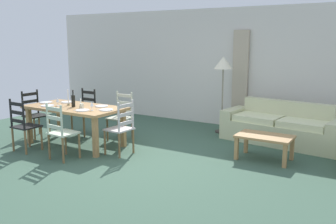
% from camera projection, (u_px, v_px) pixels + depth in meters
% --- Properties ---
extents(ground_plane, '(9.60, 9.60, 0.02)m').
position_uv_depth(ground_plane, '(133.00, 160.00, 6.30)').
color(ground_plane, '#3A5745').
extents(wall_far, '(9.60, 0.16, 2.70)m').
position_uv_depth(wall_far, '(216.00, 67.00, 8.81)').
color(wall_far, silver).
rests_on(wall_far, ground_plane).
extents(curtain_panel_left, '(0.35, 0.08, 2.20)m').
position_uv_depth(curtain_panel_left, '(240.00, 80.00, 8.40)').
color(curtain_panel_left, '#B8A78D').
rests_on(curtain_panel_left, ground_plane).
extents(dining_table, '(1.90, 0.96, 0.75)m').
position_uv_depth(dining_table, '(75.00, 111.00, 7.04)').
color(dining_table, '#AD804D').
rests_on(dining_table, ground_plane).
extents(dining_chair_near_left, '(0.43, 0.41, 0.96)m').
position_uv_depth(dining_chair_near_left, '(24.00, 125.00, 6.67)').
color(dining_chair_near_left, black).
rests_on(dining_chair_near_left, ground_plane).
extents(dining_chair_near_right, '(0.45, 0.43, 0.96)m').
position_uv_depth(dining_chair_near_right, '(61.00, 132.00, 6.20)').
color(dining_chair_near_right, beige).
rests_on(dining_chair_near_right, ground_plane).
extents(dining_chair_far_left, '(0.43, 0.41, 0.96)m').
position_uv_depth(dining_chair_far_left, '(85.00, 112.00, 7.96)').
color(dining_chair_far_left, black).
rests_on(dining_chair_far_left, ground_plane).
extents(dining_chair_far_right, '(0.42, 0.40, 0.96)m').
position_uv_depth(dining_chair_far_right, '(121.00, 116.00, 7.48)').
color(dining_chair_far_right, beige).
rests_on(dining_chair_far_right, ground_plane).
extents(dining_chair_head_west, '(0.42, 0.44, 0.96)m').
position_uv_depth(dining_chair_head_west, '(34.00, 114.00, 7.71)').
color(dining_chair_head_west, black).
rests_on(dining_chair_head_west, ground_plane).
extents(dining_chair_head_east, '(0.43, 0.45, 0.96)m').
position_uv_depth(dining_chair_head_east, '(121.00, 128.00, 6.48)').
color(dining_chair_head_east, beige).
rests_on(dining_chair_head_east, ground_plane).
extents(dinner_plate_near_left, '(0.24, 0.24, 0.02)m').
position_uv_depth(dinner_plate_near_left, '(48.00, 106.00, 7.05)').
color(dinner_plate_near_left, white).
rests_on(dinner_plate_near_left, dining_table).
extents(fork_near_left, '(0.02, 0.17, 0.01)m').
position_uv_depth(fork_near_left, '(42.00, 105.00, 7.13)').
color(fork_near_left, silver).
rests_on(fork_near_left, dining_table).
extents(dinner_plate_near_right, '(0.24, 0.24, 0.02)m').
position_uv_depth(dinner_plate_near_right, '(83.00, 110.00, 6.58)').
color(dinner_plate_near_right, white).
rests_on(dinner_plate_near_right, dining_table).
extents(fork_near_right, '(0.03, 0.17, 0.01)m').
position_uv_depth(fork_near_right, '(76.00, 110.00, 6.66)').
color(fork_near_right, silver).
rests_on(fork_near_right, dining_table).
extents(dinner_plate_far_left, '(0.24, 0.24, 0.02)m').
position_uv_depth(dinner_plate_far_left, '(67.00, 102.00, 7.47)').
color(dinner_plate_far_left, white).
rests_on(dinner_plate_far_left, dining_table).
extents(fork_far_left, '(0.02, 0.17, 0.01)m').
position_uv_depth(fork_far_left, '(62.00, 102.00, 7.54)').
color(fork_far_left, silver).
rests_on(fork_far_left, dining_table).
extents(dinner_plate_far_right, '(0.24, 0.24, 0.02)m').
position_uv_depth(dinner_plate_far_right, '(102.00, 106.00, 7.00)').
color(dinner_plate_far_right, white).
rests_on(dinner_plate_far_right, dining_table).
extents(fork_far_right, '(0.02, 0.17, 0.01)m').
position_uv_depth(fork_far_right, '(96.00, 106.00, 7.08)').
color(fork_far_right, silver).
rests_on(fork_far_right, dining_table).
extents(dinner_plate_head_west, '(0.24, 0.24, 0.02)m').
position_uv_depth(dinner_plate_head_west, '(46.00, 102.00, 7.43)').
color(dinner_plate_head_west, white).
rests_on(dinner_plate_head_west, dining_table).
extents(fork_head_west, '(0.02, 0.17, 0.01)m').
position_uv_depth(fork_head_west, '(41.00, 102.00, 7.50)').
color(fork_head_west, silver).
rests_on(fork_head_west, dining_table).
extents(dinner_plate_head_east, '(0.24, 0.24, 0.02)m').
position_uv_depth(dinner_plate_head_east, '(106.00, 110.00, 6.62)').
color(dinner_plate_head_east, white).
rests_on(dinner_plate_head_east, dining_table).
extents(fork_head_east, '(0.03, 0.17, 0.01)m').
position_uv_depth(fork_head_east, '(100.00, 109.00, 6.70)').
color(fork_head_east, silver).
rests_on(fork_head_east, dining_table).
extents(wine_bottle, '(0.07, 0.07, 0.32)m').
position_uv_depth(wine_bottle, '(73.00, 101.00, 6.95)').
color(wine_bottle, black).
rests_on(wine_bottle, dining_table).
extents(wine_glass_near_left, '(0.06, 0.06, 0.16)m').
position_uv_depth(wine_glass_near_left, '(58.00, 100.00, 7.05)').
color(wine_glass_near_left, white).
rests_on(wine_glass_near_left, dining_table).
extents(wine_glass_near_right, '(0.06, 0.06, 0.16)m').
position_uv_depth(wine_glass_near_right, '(92.00, 104.00, 6.60)').
color(wine_glass_near_right, white).
rests_on(wine_glass_near_right, dining_table).
extents(coffee_cup_primary, '(0.07, 0.07, 0.09)m').
position_uv_depth(coffee_cup_primary, '(82.00, 106.00, 6.81)').
color(coffee_cup_primary, beige).
rests_on(coffee_cup_primary, dining_table).
extents(candle_tall, '(0.05, 0.05, 0.30)m').
position_uv_depth(candle_tall, '(68.00, 101.00, 7.12)').
color(candle_tall, '#998C66').
rests_on(candle_tall, dining_table).
extents(candle_short, '(0.05, 0.05, 0.17)m').
position_uv_depth(candle_short, '(81.00, 105.00, 6.88)').
color(candle_short, '#998C66').
rests_on(candle_short, dining_table).
extents(couch, '(2.36, 1.07, 0.80)m').
position_uv_depth(couch, '(283.00, 128.00, 7.25)').
color(couch, beige).
rests_on(couch, ground_plane).
extents(coffee_table, '(0.90, 0.56, 0.42)m').
position_uv_depth(coffee_table, '(265.00, 139.00, 6.21)').
color(coffee_table, '#AD804D').
rests_on(coffee_table, ground_plane).
extents(standing_lamp, '(0.40, 0.40, 1.64)m').
position_uv_depth(standing_lamp, '(223.00, 67.00, 7.90)').
color(standing_lamp, '#332D28').
rests_on(standing_lamp, ground_plane).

